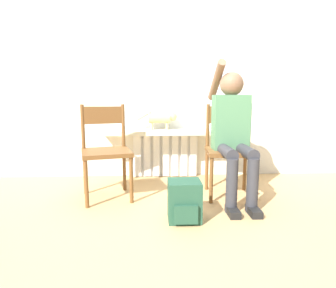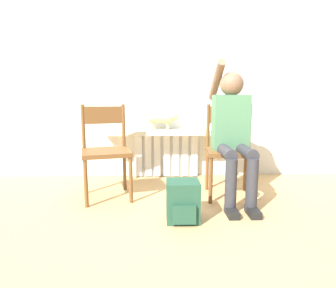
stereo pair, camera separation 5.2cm
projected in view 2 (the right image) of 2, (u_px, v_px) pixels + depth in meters
The scene contains 10 objects.
ground_plane at pixel (170, 211), 2.45m from camera, with size 12.00×12.00×0.00m, color tan.
wall_with_window at pixel (166, 68), 3.46m from camera, with size 7.00×0.06×2.70m.
radiator at pixel (166, 155), 3.55m from camera, with size 0.81×0.08×0.56m.
windowsill at pixel (167, 132), 3.38m from camera, with size 1.58×0.34×0.05m.
window_glass at pixel (166, 85), 3.46m from camera, with size 1.52×0.01×1.09m.
chair_left at pixel (106, 149), 2.76m from camera, with size 0.56×0.56×0.92m.
chair_right at pixel (229, 148), 2.80m from camera, with size 0.49×0.49×0.92m.
person at pixel (233, 128), 2.65m from camera, with size 0.36×0.99×1.34m.
cat at pixel (163, 118), 3.40m from camera, with size 0.48×0.12×0.23m.
backpack at pixel (183, 201), 2.25m from camera, with size 0.26×0.27×0.32m.
Camera 2 is at (-0.09, -2.33, 0.96)m, focal length 30.00 mm.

